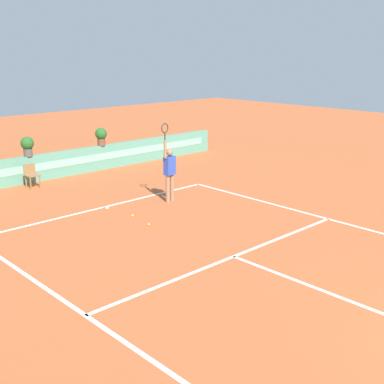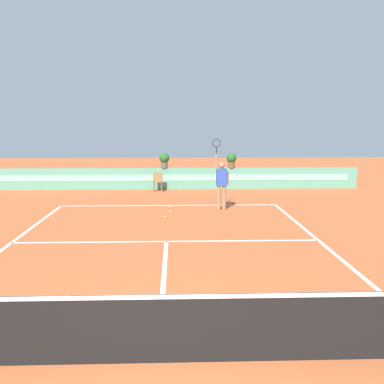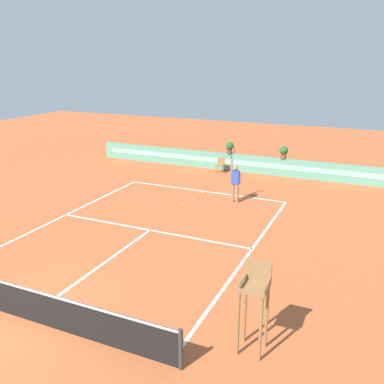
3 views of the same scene
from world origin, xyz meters
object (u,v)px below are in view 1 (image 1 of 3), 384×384
tennis_ball_mid_court (149,224)px  tennis_ball_near_baseline (133,216)px  ball_kid_chair (31,175)px  potted_plant_right (101,135)px  tennis_player (170,170)px  potted_plant_centre (27,145)px

tennis_ball_mid_court → tennis_ball_near_baseline: bearing=80.9°
ball_kid_chair → potted_plant_right: size_ratio=1.17×
tennis_ball_mid_court → potted_plant_right: potted_plant_right is taller
ball_kid_chair → tennis_ball_mid_court: bearing=-85.6°
tennis_ball_near_baseline → potted_plant_right: (2.87, 5.88, 1.38)m
tennis_player → tennis_ball_near_baseline: bearing=-166.5°
potted_plant_centre → potted_plant_right: same height
potted_plant_right → ball_kid_chair: bearing=-168.1°
tennis_player → potted_plant_right: bearing=79.4°
ball_kid_chair → tennis_ball_near_baseline: ball_kid_chair is taller
tennis_ball_near_baseline → potted_plant_centre: bearing=93.2°
tennis_player → potted_plant_centre: tennis_player is taller
ball_kid_chair → tennis_player: size_ratio=0.33×
tennis_player → potted_plant_right: tennis_player is taller
tennis_ball_mid_court → potted_plant_centre: bearing=91.5°
ball_kid_chair → tennis_ball_mid_court: (0.47, -6.11, -0.44)m
tennis_ball_mid_court → potted_plant_centre: (-0.18, 6.84, 1.38)m
potted_plant_right → tennis_ball_mid_court: bearing=-113.8°
tennis_player → tennis_ball_mid_court: bearing=-145.1°
tennis_player → potted_plant_centre: (-2.18, 5.44, 0.36)m
potted_plant_right → tennis_ball_near_baseline: bearing=-116.0°
tennis_ball_mid_court → potted_plant_right: size_ratio=0.09×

